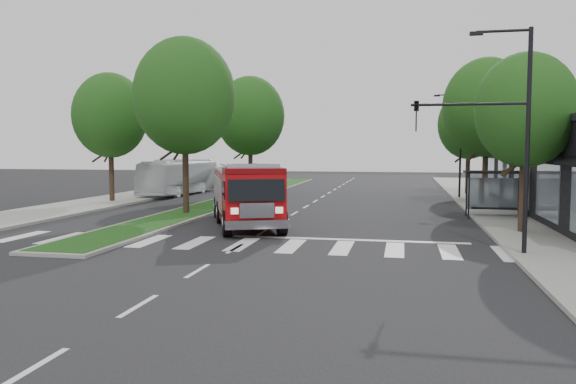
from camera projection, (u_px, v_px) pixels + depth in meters
name	position (u px, v px, depth m)	size (l,w,h in m)	color
ground	(261.00, 233.00, 25.37)	(140.00, 140.00, 0.00)	black
sidewalk_right	(512.00, 213.00, 32.63)	(5.00, 80.00, 0.15)	gray
sidewalk_left	(91.00, 204.00, 38.04)	(5.00, 80.00, 0.15)	gray
median	(244.00, 196.00, 44.15)	(3.00, 50.00, 0.15)	gray
bus_shelter	(494.00, 181.00, 30.93)	(3.20, 1.60, 2.61)	black
tree_right_near	(526.00, 110.00, 24.60)	(4.40, 4.40, 8.05)	black
tree_right_mid	(487.00, 108.00, 36.24)	(5.60, 5.60, 9.72)	black
tree_right_far	(469.00, 124.00, 46.06)	(5.00, 5.00, 8.73)	black
tree_median_near	(185.00, 96.00, 31.91)	(5.80, 5.80, 10.16)	black
tree_median_far	(250.00, 116.00, 45.61)	(5.60, 5.60, 9.72)	black
tree_left_mid	(110.00, 116.00, 39.43)	(5.20, 5.20, 9.16)	black
streetlight_right_near	(501.00, 125.00, 19.67)	(4.08, 0.22, 8.00)	black
streetlight_right_far	(458.00, 140.00, 42.49)	(2.11, 0.20, 8.00)	black
fire_engine	(246.00, 195.00, 28.00)	(5.93, 9.46, 3.16)	#660508
city_bus	(180.00, 177.00, 46.81)	(2.50, 10.67, 2.97)	silver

